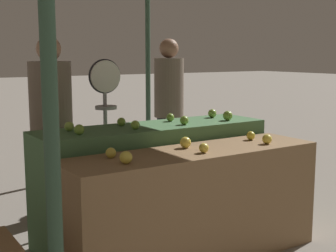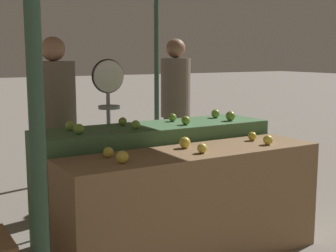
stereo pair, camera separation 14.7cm
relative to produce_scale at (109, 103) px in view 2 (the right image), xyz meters
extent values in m
cylinder|color=#33513D|center=(-1.19, -1.98, 0.08)|extent=(0.07, 0.07, 2.41)
cylinder|color=#33513D|center=(1.56, 1.87, 0.08)|extent=(0.07, 0.07, 2.41)
cube|color=olive|center=(0.18, -1.15, -0.69)|extent=(2.05, 0.55, 0.85)
cube|color=#4C7A4C|center=(0.18, -0.55, -0.64)|extent=(2.05, 0.55, 0.97)
sphere|color=gold|center=(-0.45, -1.25, -0.22)|extent=(0.09, 0.09, 0.09)
sphere|color=yellow|center=(0.18, -1.26, -0.23)|extent=(0.07, 0.07, 0.07)
sphere|color=yellow|center=(0.82, -1.26, -0.23)|extent=(0.08, 0.08, 0.08)
sphere|color=gold|center=(-0.46, -1.04, -0.23)|extent=(0.07, 0.07, 0.07)
sphere|color=yellow|center=(0.18, -1.04, -0.22)|extent=(0.09, 0.09, 0.09)
sphere|color=gold|center=(0.83, -1.06, -0.23)|extent=(0.07, 0.07, 0.07)
sphere|color=#7AA338|center=(-0.53, -0.65, -0.11)|extent=(0.08, 0.08, 0.08)
sphere|color=#84AD3D|center=(-0.05, -0.66, -0.12)|extent=(0.07, 0.07, 0.07)
sphere|color=#7AA338|center=(0.42, -0.67, -0.12)|extent=(0.08, 0.08, 0.08)
sphere|color=#7AA338|center=(0.90, -0.67, -0.11)|extent=(0.09, 0.09, 0.09)
sphere|color=#8EB247|center=(-0.53, -0.45, -0.12)|extent=(0.08, 0.08, 0.08)
sphere|color=#7AA338|center=(-0.07, -0.44, -0.12)|extent=(0.07, 0.07, 0.07)
sphere|color=#7AA338|center=(0.43, -0.43, -0.12)|extent=(0.07, 0.07, 0.07)
sphere|color=#8EB247|center=(0.90, -0.44, -0.11)|extent=(0.08, 0.08, 0.08)
cylinder|color=#99999E|center=(0.00, 0.01, -0.42)|extent=(0.04, 0.04, 1.40)
cylinder|color=black|center=(0.00, 0.01, 0.24)|extent=(0.32, 0.01, 0.32)
cylinder|color=silver|center=(0.00, -0.01, 0.24)|extent=(0.29, 0.02, 0.29)
cylinder|color=#99999E|center=(0.00, -0.01, 0.03)|extent=(0.01, 0.01, 0.14)
cylinder|color=#99999E|center=(0.00, -0.01, -0.04)|extent=(0.20, 0.20, 0.03)
cube|color=#2D2D38|center=(-0.41, 0.32, -0.72)|extent=(0.31, 0.20, 0.80)
cylinder|color=#756656|center=(-0.41, 0.32, 0.03)|extent=(0.42, 0.42, 0.70)
sphere|color=tan|center=(-0.41, 0.32, 0.49)|extent=(0.23, 0.23, 0.23)
cube|color=#2D2D38|center=(1.23, 0.82, -0.71)|extent=(0.31, 0.25, 0.81)
cylinder|color=#756656|center=(1.23, 0.82, 0.05)|extent=(0.46, 0.46, 0.71)
sphere|color=#936B51|center=(1.23, 0.82, 0.51)|extent=(0.23, 0.23, 0.23)
camera|label=1|loc=(-1.85, -3.91, 0.44)|focal=50.00mm
camera|label=2|loc=(-1.73, -3.99, 0.44)|focal=50.00mm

